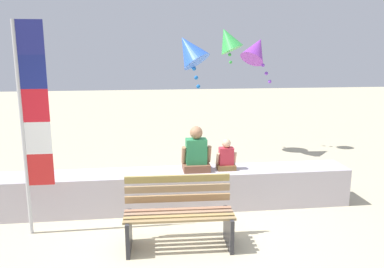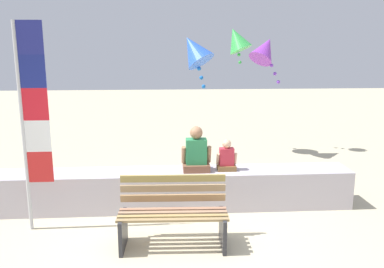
# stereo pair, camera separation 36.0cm
# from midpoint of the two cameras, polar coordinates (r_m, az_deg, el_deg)

# --- Properties ---
(ground_plane) EXTENTS (40.00, 40.00, 0.00)m
(ground_plane) POSITION_cam_midpoint_polar(r_m,az_deg,el_deg) (5.52, -0.57, -15.11)
(ground_plane) COLOR #C4B997
(seawall_ledge) EXTENTS (5.74, 0.63, 0.62)m
(seawall_ledge) POSITION_cam_midpoint_polar(r_m,az_deg,el_deg) (6.47, -1.17, -7.93)
(seawall_ledge) COLOR #B9B0BA
(seawall_ledge) RESTS_ON ground
(park_bench) EXTENTS (1.43, 0.66, 0.88)m
(park_bench) POSITION_cam_midpoint_polar(r_m,az_deg,el_deg) (5.27, -0.75, -11.63)
(park_bench) COLOR #947850
(park_bench) RESTS_ON ground
(person_adult) EXTENTS (0.47, 0.35, 0.72)m
(person_adult) POSITION_cam_midpoint_polar(r_m,az_deg,el_deg) (6.32, 2.25, -2.83)
(person_adult) COLOR brown
(person_adult) RESTS_ON seawall_ledge
(person_child) EXTENTS (0.33, 0.24, 0.50)m
(person_child) POSITION_cam_midpoint_polar(r_m,az_deg,el_deg) (6.41, 6.59, -3.47)
(person_child) COLOR brown
(person_child) RESTS_ON seawall_ledge
(flag_banner) EXTENTS (0.39, 0.05, 2.89)m
(flag_banner) POSITION_cam_midpoint_polar(r_m,az_deg,el_deg) (5.71, -20.52, 2.67)
(flag_banner) COLOR #B7B7BC
(flag_banner) RESTS_ON ground
(kite_purple) EXTENTS (0.96, 0.92, 1.15)m
(kite_purple) POSITION_cam_midpoint_polar(r_m,az_deg,el_deg) (9.38, 11.58, 11.83)
(kite_purple) COLOR purple
(kite_green) EXTENTS (0.89, 0.82, 0.94)m
(kite_green) POSITION_cam_midpoint_polar(r_m,az_deg,el_deg) (9.60, 7.57, 13.32)
(kite_green) COLOR green
(kite_blue) EXTENTS (0.94, 0.88, 1.14)m
(kite_blue) POSITION_cam_midpoint_polar(r_m,az_deg,el_deg) (7.55, 1.71, 11.99)
(kite_blue) COLOR blue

